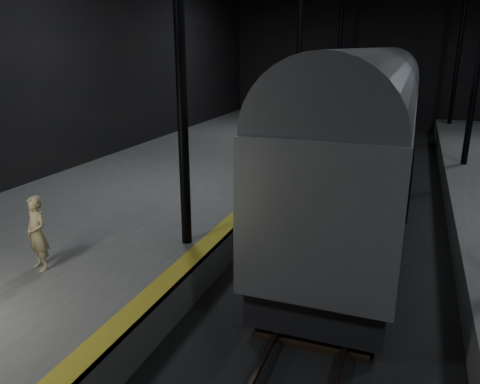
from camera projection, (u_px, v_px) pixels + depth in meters
The scene contains 6 objects.
ground at pixel (350, 240), 15.07m from camera, with size 44.00×44.00×0.00m, color black.
platform_left at pixel (147, 200), 17.41m from camera, with size 9.00×43.80×1.00m, color #4C4C4A.
tactile_strip at pixel (255, 200), 15.85m from camera, with size 0.50×43.80×0.01m, color olive.
track at pixel (350, 238), 15.05m from camera, with size 2.40×43.00×0.24m.
train at pixel (372, 120), 18.14m from camera, with size 3.24×21.68×5.80m.
woman at pixel (37, 233), 10.70m from camera, with size 0.65×0.42×1.77m, color tan.
Camera 1 is at (1.53, -14.28, 5.98)m, focal length 35.00 mm.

